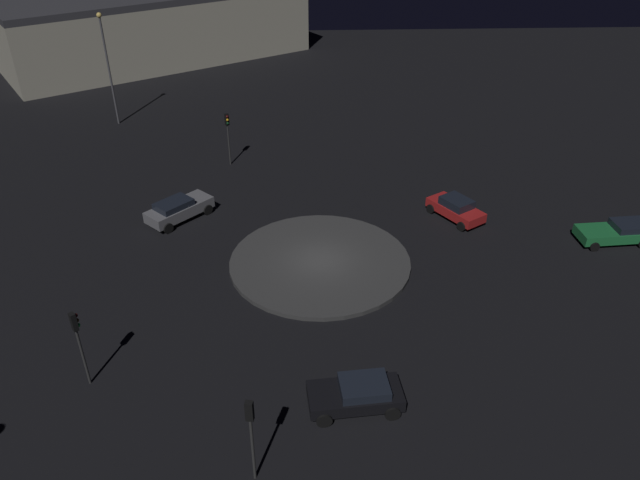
# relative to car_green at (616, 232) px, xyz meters

# --- Properties ---
(ground_plane) EXTENTS (116.26, 116.26, 0.00)m
(ground_plane) POSITION_rel_car_green_xyz_m (1.75, -18.82, -0.71)
(ground_plane) COLOR black
(roundabout_island) EXTENTS (10.86, 10.86, 0.27)m
(roundabout_island) POSITION_rel_car_green_xyz_m (1.75, -18.82, -0.57)
(roundabout_island) COLOR #383838
(roundabout_island) RESTS_ON ground_plane
(car_green) EXTENTS (2.29, 4.52, 1.33)m
(car_green) POSITION_rel_car_green_xyz_m (0.00, 0.00, 0.00)
(car_green) COLOR #1E7238
(car_green) RESTS_ON ground_plane
(car_black) EXTENTS (2.39, 4.30, 1.40)m
(car_black) POSITION_rel_car_green_xyz_m (13.06, -17.66, 0.05)
(car_black) COLOR black
(car_black) RESTS_ON ground_plane
(car_grey) EXTENTS (4.51, 4.45, 1.50)m
(car_grey) POSITION_rel_car_green_xyz_m (-3.98, -28.05, 0.10)
(car_grey) COLOR slate
(car_grey) RESTS_ON ground_plane
(car_red) EXTENTS (4.29, 3.59, 1.48)m
(car_red) POSITION_rel_car_green_xyz_m (-3.37, -9.46, 0.06)
(car_red) COLOR red
(car_red) RESTS_ON ground_plane
(traffic_light_southeast) EXTENTS (0.38, 0.39, 4.12)m
(traffic_light_southeast) POSITION_rel_car_green_xyz_m (11.10, -29.92, 2.23)
(traffic_light_southeast) COLOR #2D2D2D
(traffic_light_southeast) RESTS_ON ground_plane
(traffic_light_east) EXTENTS (0.38, 0.34, 4.22)m
(traffic_light_east) POSITION_rel_car_green_xyz_m (16.57, -22.01, 2.30)
(traffic_light_east) COLOR #2D2D2D
(traffic_light_east) RESTS_ON ground_plane
(traffic_light_southwest) EXTENTS (0.39, 0.36, 4.21)m
(traffic_light_southwest) POSITION_rel_car_green_xyz_m (-12.56, -25.33, 2.29)
(traffic_light_southwest) COLOR #2D2D2D
(traffic_light_southwest) RESTS_ON ground_plane
(streetlamp_southwest) EXTENTS (0.44, 0.44, 9.76)m
(streetlamp_southwest) POSITION_rel_car_green_xyz_m (-21.86, -36.30, 5.07)
(streetlamp_southwest) COLOR #4C4C51
(streetlamp_southwest) RESTS_ON ground_plane
(store_building) EXTENTS (31.63, 37.41, 7.77)m
(store_building) POSITION_rel_car_green_xyz_m (-43.99, -36.92, 3.18)
(store_building) COLOR #ADA893
(store_building) RESTS_ON ground_plane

